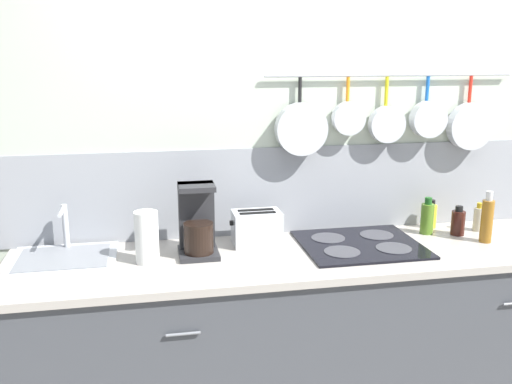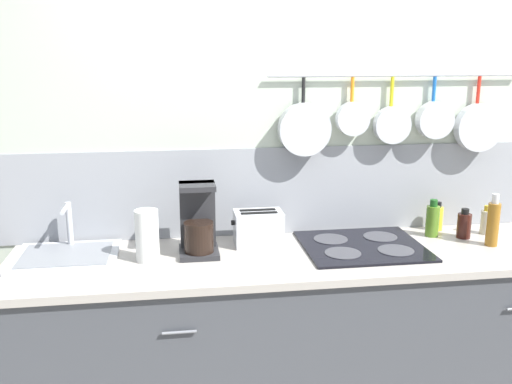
# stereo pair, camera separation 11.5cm
# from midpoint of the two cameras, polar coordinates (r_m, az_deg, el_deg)

# --- Properties ---
(wall_back) EXTENTS (7.20, 0.15, 2.60)m
(wall_back) POSITION_cam_midpoint_polar(r_m,az_deg,el_deg) (2.98, 7.64, 3.18)
(wall_back) COLOR #B2BCA8
(wall_back) RESTS_ON ground_plane
(cabinet_base) EXTENTS (3.02, 0.63, 0.86)m
(cabinet_base) POSITION_cam_midpoint_polar(r_m,az_deg,el_deg) (2.93, 9.05, -14.61)
(cabinet_base) COLOR #3F4247
(cabinet_base) RESTS_ON ground_plane
(countertop) EXTENTS (3.06, 0.65, 0.03)m
(countertop) POSITION_cam_midpoint_polar(r_m,az_deg,el_deg) (2.74, 9.41, -6.32)
(countertop) COLOR #A59E93
(countertop) RESTS_ON cabinet_base
(sink_basin) EXTENTS (0.47, 0.39, 0.23)m
(sink_basin) POSITION_cam_midpoint_polar(r_m,az_deg,el_deg) (2.76, -17.32, -5.91)
(sink_basin) COLOR #B7BABF
(sink_basin) RESTS_ON countertop
(paper_towel_roll) EXTENTS (0.11, 0.11, 0.24)m
(paper_towel_roll) POSITION_cam_midpoint_polar(r_m,az_deg,el_deg) (2.60, -9.59, -4.34)
(paper_towel_roll) COLOR white
(paper_towel_roll) RESTS_ON countertop
(coffee_maker) EXTENTS (0.18, 0.20, 0.33)m
(coffee_maker) POSITION_cam_midpoint_polar(r_m,az_deg,el_deg) (2.66, -4.58, -3.30)
(coffee_maker) COLOR #262628
(coffee_maker) RESTS_ON countertop
(toaster) EXTENTS (0.25, 0.16, 0.17)m
(toaster) POSITION_cam_midpoint_polar(r_m,az_deg,el_deg) (2.79, 1.42, -3.62)
(toaster) COLOR #B7BABF
(toaster) RESTS_ON countertop
(cooktop) EXTENTS (0.57, 0.52, 0.01)m
(cooktop) POSITION_cam_midpoint_polar(r_m,az_deg,el_deg) (2.83, 11.74, -5.30)
(cooktop) COLOR black
(cooktop) RESTS_ON countertop
(bottle_dish_soap) EXTENTS (0.07, 0.07, 0.19)m
(bottle_dish_soap) POSITION_cam_midpoint_polar(r_m,az_deg,el_deg) (3.06, 18.27, -2.69)
(bottle_dish_soap) COLOR #4C721E
(bottle_dish_soap) RESTS_ON countertop
(bottle_cooking_wine) EXTENTS (0.05, 0.05, 0.15)m
(bottle_cooking_wine) POSITION_cam_midpoint_polar(r_m,az_deg,el_deg) (3.18, 18.71, -2.46)
(bottle_cooking_wine) COLOR yellow
(bottle_cooking_wine) RESTS_ON countertop
(bottle_hot_sauce) EXTENTS (0.07, 0.07, 0.15)m
(bottle_hot_sauce) POSITION_cam_midpoint_polar(r_m,az_deg,el_deg) (3.09, 21.10, -3.10)
(bottle_hot_sauce) COLOR #33140F
(bottle_hot_sauce) RESTS_ON countertop
(bottle_vinegar) EXTENTS (0.06, 0.06, 0.26)m
(bottle_vinegar) POSITION_cam_midpoint_polar(r_m,az_deg,el_deg) (3.01, 23.64, -2.86)
(bottle_vinegar) COLOR #8C5919
(bottle_vinegar) RESTS_ON countertop
(bottle_sesame_oil) EXTENTS (0.06, 0.06, 0.15)m
(bottle_sesame_oil) POSITION_cam_midpoint_polar(r_m,az_deg,el_deg) (3.20, 22.98, -2.73)
(bottle_sesame_oil) COLOR #BFB799
(bottle_sesame_oil) RESTS_ON countertop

